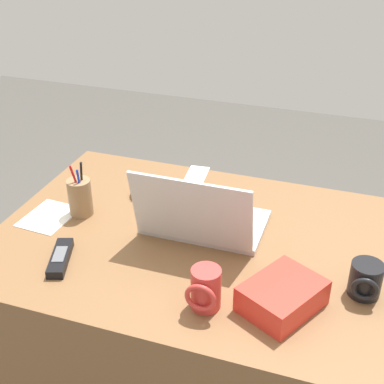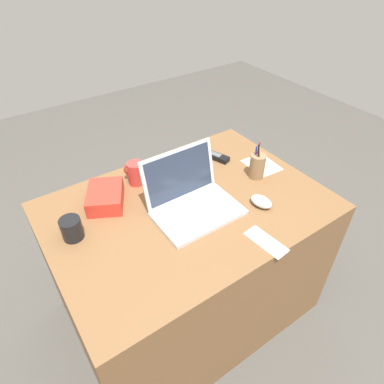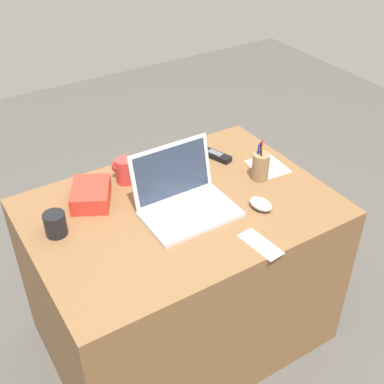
# 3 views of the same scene
# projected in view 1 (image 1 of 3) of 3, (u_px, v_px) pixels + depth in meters

# --- Properties ---
(desk) EXTENTS (1.16, 0.82, 0.73)m
(desk) POSITION_uv_depth(u_px,v_px,m) (197.00, 332.00, 1.71)
(desk) COLOR brown
(desk) RESTS_ON ground
(laptop) EXTENTS (0.35, 0.28, 0.23)m
(laptop) POSITION_uv_depth(u_px,v_px,m) (201.00, 219.00, 1.53)
(laptop) COLOR silver
(laptop) RESTS_ON desk
(computer_mouse) EXTENTS (0.08, 0.11, 0.04)m
(computer_mouse) POSITION_uv_depth(u_px,v_px,m) (141.00, 189.00, 1.73)
(computer_mouse) COLOR silver
(computer_mouse) RESTS_ON desk
(coffee_mug_white) EXTENTS (0.08, 0.09, 0.09)m
(coffee_mug_white) POSITION_uv_depth(u_px,v_px,m) (365.00, 280.00, 1.29)
(coffee_mug_white) COLOR black
(coffee_mug_white) RESTS_ON desk
(coffee_mug_tall) EXTENTS (0.08, 0.08, 0.11)m
(coffee_mug_tall) POSITION_uv_depth(u_px,v_px,m) (205.00, 289.00, 1.25)
(coffee_mug_tall) COLOR #C63833
(coffee_mug_tall) RESTS_ON desk
(cordless_phone) EXTENTS (0.09, 0.16, 0.03)m
(cordless_phone) POSITION_uv_depth(u_px,v_px,m) (60.00, 258.00, 1.42)
(cordless_phone) COLOR black
(cordless_phone) RESTS_ON desk
(pen_holder) EXTENTS (0.07, 0.07, 0.18)m
(pen_holder) POSITION_uv_depth(u_px,v_px,m) (80.00, 197.00, 1.61)
(pen_holder) COLOR olive
(pen_holder) RESTS_ON desk
(snack_bag) EXTENTS (0.21, 0.23, 0.07)m
(snack_bag) POSITION_uv_depth(u_px,v_px,m) (282.00, 296.00, 1.26)
(snack_bag) COLOR red
(snack_bag) RESTS_ON desk
(paper_note_near_laptop) EXTENTS (0.14, 0.18, 0.00)m
(paper_note_near_laptop) POSITION_uv_depth(u_px,v_px,m) (49.00, 217.00, 1.62)
(paper_note_near_laptop) COLOR white
(paper_note_near_laptop) RESTS_ON desk
(paper_note_left) EXTENTS (0.08, 0.18, 0.00)m
(paper_note_left) POSITION_uv_depth(u_px,v_px,m) (195.00, 178.00, 1.84)
(paper_note_left) COLOR white
(paper_note_left) RESTS_ON desk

